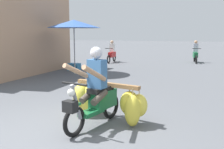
# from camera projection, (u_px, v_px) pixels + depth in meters

# --- Properties ---
(ground_plane) EXTENTS (120.00, 120.00, 0.00)m
(ground_plane) POSITION_uv_depth(u_px,v_px,m) (47.00, 138.00, 4.62)
(ground_plane) COLOR #56595E
(motorbike_main_loaded) EXTENTS (1.77, 1.92, 1.58)m
(motorbike_main_loaded) POSITION_uv_depth(u_px,v_px,m) (101.00, 98.00, 5.44)
(motorbike_main_loaded) COLOR black
(motorbike_main_loaded) RESTS_ON ground
(motorbike_distant_ahead_left) EXTENTS (0.50, 1.62, 1.40)m
(motorbike_distant_ahead_left) POSITION_uv_depth(u_px,v_px,m) (112.00, 53.00, 16.56)
(motorbike_distant_ahead_left) COLOR black
(motorbike_distant_ahead_left) RESTS_ON ground
(motorbike_distant_ahead_right) EXTENTS (0.52, 1.61, 1.40)m
(motorbike_distant_ahead_right) POSITION_uv_depth(u_px,v_px,m) (195.00, 54.00, 16.41)
(motorbike_distant_ahead_right) COLOR black
(motorbike_distant_ahead_right) RESTS_ON ground
(market_umbrella_near_shop) EXTENTS (2.37, 2.37, 2.43)m
(market_umbrella_near_shop) POSITION_uv_depth(u_px,v_px,m) (74.00, 24.00, 11.57)
(market_umbrella_near_shop) COLOR #99999E
(market_umbrella_near_shop) RESTS_ON ground
(produce_crate) EXTENTS (0.56, 0.40, 0.36)m
(produce_crate) POSITION_uv_depth(u_px,v_px,m) (74.00, 67.00, 12.96)
(produce_crate) COLOR teal
(produce_crate) RESTS_ON ground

